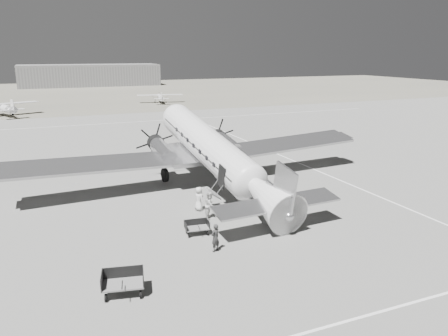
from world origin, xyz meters
TOP-DOWN VIEW (x-y plane):
  - ground at (0.00, 0.00)m, footprint 260.00×260.00m
  - taxi_line_near at (0.00, -14.00)m, footprint 60.00×0.15m
  - taxi_line_right at (12.00, 0.00)m, footprint 0.15×80.00m
  - taxi_line_horizon at (0.00, 40.00)m, footprint 90.00×0.15m
  - grass_infield at (0.00, 95.00)m, footprint 260.00×90.00m
  - hangar_main at (5.00, 120.00)m, footprint 42.00×14.00m
  - dc3_airliner at (1.47, 3.89)m, footprint 31.03×22.52m
  - light_plane_left at (-15.97, 54.24)m, footprint 14.29×13.06m
  - light_plane_right at (12.95, 63.82)m, footprint 10.71×9.28m
  - baggage_cart_near at (-2.57, -3.71)m, footprint 1.55×1.17m
  - baggage_cart_far at (-7.68, -8.63)m, footprint 2.13×1.69m
  - ground_crew at (-2.41, -6.18)m, footprint 0.66×0.58m
  - ramp_agent at (-0.94, -1.59)m, footprint 1.03×1.08m
  - passenger at (-1.12, 0.01)m, footprint 0.72×0.91m

SIDE VIEW (x-z plane):
  - ground at x=0.00m, z-range 0.00..0.00m
  - grass_infield at x=0.00m, z-range 0.00..0.01m
  - taxi_line_near at x=0.00m, z-range 0.00..0.01m
  - taxi_line_right at x=12.00m, z-range 0.00..0.01m
  - taxi_line_horizon at x=0.00m, z-range 0.00..0.01m
  - baggage_cart_near at x=-2.57m, z-range 0.00..0.82m
  - baggage_cart_far at x=-7.68m, z-range 0.00..1.07m
  - ground_crew at x=-2.41m, z-range 0.00..1.53m
  - passenger at x=-1.12m, z-range 0.00..1.62m
  - ramp_agent at x=-0.94m, z-range 0.00..1.76m
  - light_plane_right at x=12.95m, z-range 0.00..1.97m
  - light_plane_left at x=-15.97m, z-range 0.00..2.41m
  - dc3_airliner at x=1.47m, z-range 0.00..5.67m
  - hangar_main at x=5.00m, z-range 0.00..6.60m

